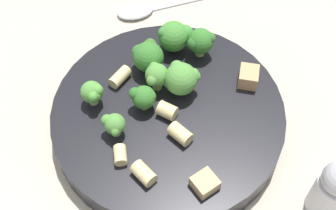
{
  "coord_description": "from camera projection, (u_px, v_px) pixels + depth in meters",
  "views": [
    {
      "loc": [
        0.31,
        0.04,
        0.48
      ],
      "look_at": [
        0.0,
        0.0,
        0.04
      ],
      "focal_mm": 50.0,
      "sensor_mm": 36.0,
      "label": 1
    }
  ],
  "objects": [
    {
      "name": "broccoli_floret_7",
      "position": [
        200.0,
        42.0,
        0.57
      ],
      "size": [
        0.03,
        0.03,
        0.04
      ],
      "color": "#93B766",
      "rests_on": "pasta_bowl"
    },
    {
      "name": "rigatoni_0",
      "position": [
        120.0,
        155.0,
        0.5
      ],
      "size": [
        0.02,
        0.02,
        0.01
      ],
      "primitive_type": "cylinder",
      "rotation": [
        1.57,
        0.0,
        1.84
      ],
      "color": "beige",
      "rests_on": "pasta_bowl"
    },
    {
      "name": "broccoli_floret_1",
      "position": [
        148.0,
        55.0,
        0.56
      ],
      "size": [
        0.04,
        0.04,
        0.04
      ],
      "color": "#93B766",
      "rests_on": "pasta_bowl"
    },
    {
      "name": "broccoli_floret_5",
      "position": [
        143.0,
        99.0,
        0.53
      ],
      "size": [
        0.03,
        0.03,
        0.03
      ],
      "color": "#9EC175",
      "rests_on": "pasta_bowl"
    },
    {
      "name": "broccoli_floret_4",
      "position": [
        114.0,
        124.0,
        0.51
      ],
      "size": [
        0.03,
        0.03,
        0.03
      ],
      "color": "#84AD60",
      "rests_on": "pasta_bowl"
    },
    {
      "name": "rigatoni_4",
      "position": [
        170.0,
        111.0,
        0.53
      ],
      "size": [
        0.02,
        0.03,
        0.02
      ],
      "primitive_type": "cylinder",
      "rotation": [
        1.57,
        0.0,
        2.76
      ],
      "color": "beige",
      "rests_on": "pasta_bowl"
    },
    {
      "name": "broccoli_floret_6",
      "position": [
        182.0,
        78.0,
        0.54
      ],
      "size": [
        0.04,
        0.04,
        0.04
      ],
      "color": "#84AD60",
      "rests_on": "pasta_bowl"
    },
    {
      "name": "rigatoni_1",
      "position": [
        120.0,
        77.0,
        0.56
      ],
      "size": [
        0.03,
        0.03,
        0.01
      ],
      "primitive_type": "cylinder",
      "rotation": [
        1.57,
        0.0,
        1.08
      ],
      "color": "beige",
      "rests_on": "pasta_bowl"
    },
    {
      "name": "chicken_chunk_0",
      "position": [
        248.0,
        77.0,
        0.56
      ],
      "size": [
        0.03,
        0.02,
        0.02
      ],
      "primitive_type": "cube",
      "rotation": [
        0.0,
        0.0,
        3.08
      ],
      "color": "tan",
      "rests_on": "pasta_bowl"
    },
    {
      "name": "pepper_shaker",
      "position": [
        333.0,
        189.0,
        0.48
      ],
      "size": [
        0.04,
        0.04,
        0.08
      ],
      "color": "silver",
      "rests_on": "ground_plane"
    },
    {
      "name": "ground_plane",
      "position": [
        168.0,
        126.0,
        0.57
      ],
      "size": [
        2.0,
        2.0,
        0.0
      ],
      "primitive_type": "plane",
      "color": "#BCB29E"
    },
    {
      "name": "broccoli_floret_2",
      "position": [
        156.0,
        76.0,
        0.54
      ],
      "size": [
        0.03,
        0.03,
        0.04
      ],
      "color": "#93B766",
      "rests_on": "pasta_bowl"
    },
    {
      "name": "chicken_chunk_1",
      "position": [
        205.0,
        183.0,
        0.48
      ],
      "size": [
        0.03,
        0.03,
        0.01
      ],
      "primitive_type": "cube",
      "rotation": [
        0.0,
        0.0,
        2.31
      ],
      "color": "tan",
      "rests_on": "pasta_bowl"
    },
    {
      "name": "rigatoni_2",
      "position": [
        144.0,
        173.0,
        0.49
      ],
      "size": [
        0.03,
        0.03,
        0.02
      ],
      "primitive_type": "cylinder",
      "rotation": [
        1.57,
        0.0,
        2.45
      ],
      "color": "beige",
      "rests_on": "pasta_bowl"
    },
    {
      "name": "spoon",
      "position": [
        150.0,
        8.0,
        0.69
      ],
      "size": [
        0.09,
        0.16,
        0.01
      ],
      "color": "silver",
      "rests_on": "ground_plane"
    },
    {
      "name": "broccoli_floret_0",
      "position": [
        92.0,
        94.0,
        0.53
      ],
      "size": [
        0.03,
        0.03,
        0.03
      ],
      "color": "#9EC175",
      "rests_on": "pasta_bowl"
    },
    {
      "name": "broccoli_floret_3",
      "position": [
        174.0,
        36.0,
        0.58
      ],
      "size": [
        0.04,
        0.04,
        0.04
      ],
      "color": "#9EC175",
      "rests_on": "pasta_bowl"
    },
    {
      "name": "pasta_bowl",
      "position": [
        168.0,
        117.0,
        0.56
      ],
      "size": [
        0.27,
        0.27,
        0.03
      ],
      "color": "black",
      "rests_on": "ground_plane"
    },
    {
      "name": "rigatoni_3",
      "position": [
        180.0,
        134.0,
        0.52
      ],
      "size": [
        0.03,
        0.03,
        0.02
      ],
      "primitive_type": "cylinder",
      "rotation": [
        1.57,
        0.0,
        2.51
      ],
      "color": "beige",
      "rests_on": "pasta_bowl"
    }
  ]
}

